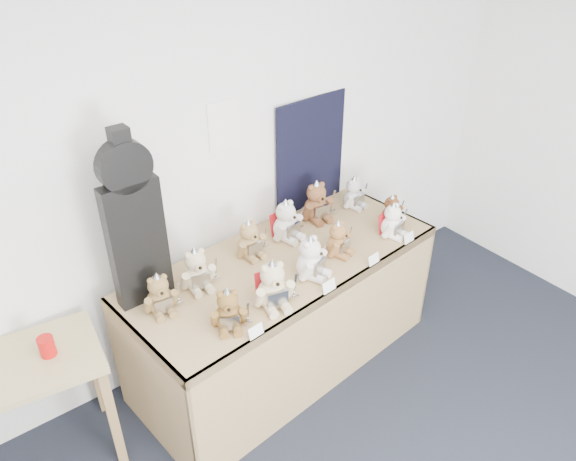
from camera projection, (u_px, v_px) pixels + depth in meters
room_shell at (224, 126)px, 3.26m from camera, size 6.00×6.00×6.00m
display_table at (293, 289)px, 3.46m from camera, size 2.07×1.02×0.83m
side_table at (12, 385)px, 2.85m from camera, size 0.96×0.62×0.75m
guitar_case at (134, 222)px, 2.86m from camera, size 0.31×0.10×1.00m
navy_board at (310, 154)px, 3.78m from camera, size 0.59×0.06×0.78m
red_cup at (47, 346)px, 2.83m from camera, size 0.08×0.08×0.11m
teddy_front_far_left at (229, 311)px, 2.86m from camera, size 0.21×0.21×0.26m
teddy_front_left at (273, 286)px, 3.00m from camera, size 0.25×0.23×0.31m
teddy_front_centre at (311, 259)px, 3.23m from camera, size 0.24×0.23×0.29m
teddy_front_right at (338, 240)px, 3.42m from camera, size 0.21×0.19×0.25m
teddy_front_far_right at (393, 222)px, 3.60m from camera, size 0.21×0.19×0.26m
teddy_front_end at (392, 211)px, 3.73m from camera, size 0.19×0.16×0.23m
teddy_back_left at (197, 271)px, 3.14m from camera, size 0.23×0.20×0.28m
teddy_back_centre_left at (250, 240)px, 3.41m from camera, size 0.22×0.18×0.27m
teddy_back_centre_right at (286, 222)px, 3.56m from camera, size 0.25×0.22×0.30m
teddy_back_right at (317, 203)px, 3.76m from camera, size 0.25×0.21×0.31m
teddy_back_end at (354, 194)px, 3.91m from camera, size 0.21×0.17×0.25m
teddy_back_far_left at (160, 295)px, 2.97m from camera, size 0.21×0.18×0.26m
entry_card_a at (256, 331)px, 2.84m from camera, size 0.09×0.03×0.06m
entry_card_b at (329, 286)px, 3.14m from camera, size 0.10×0.03×0.07m
entry_card_c at (374, 259)px, 3.36m from camera, size 0.09×0.03×0.06m
entry_card_d at (409, 238)px, 3.56m from camera, size 0.09×0.03×0.06m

